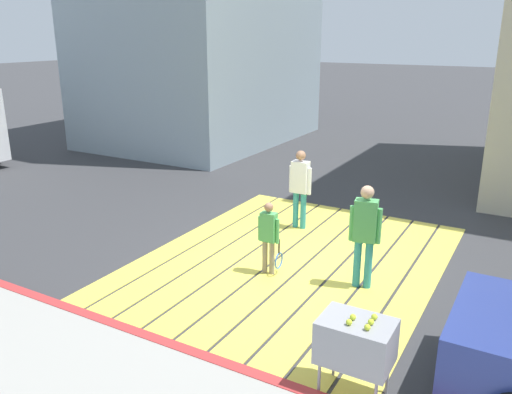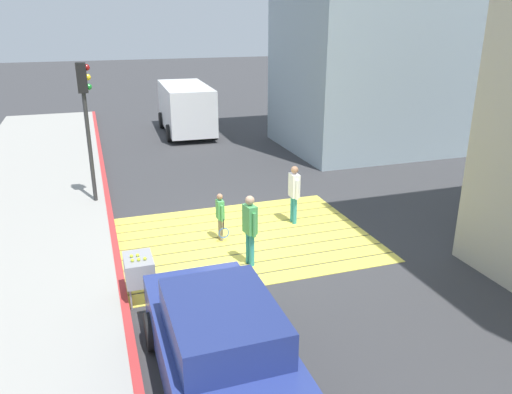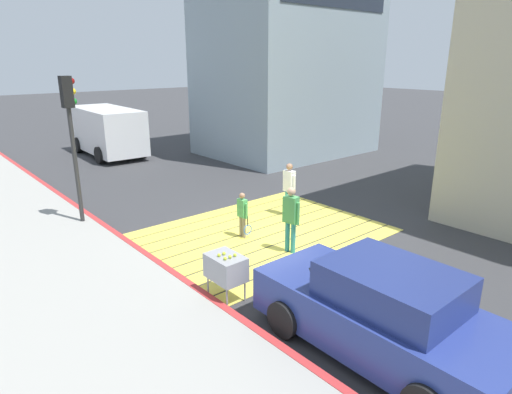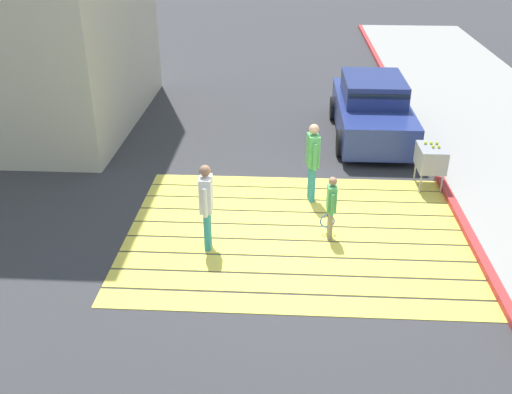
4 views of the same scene
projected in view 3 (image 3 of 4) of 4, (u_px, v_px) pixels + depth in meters
The scene contains 12 objects.
ground_plane at pixel (263, 233), 12.32m from camera, with size 120.00×120.00×0.00m, color #38383A.
crosswalk_stripes at pixel (263, 233), 12.32m from camera, with size 6.40×4.90×0.01m.
sidewalk_west at pixel (54, 298), 8.83m from camera, with size 4.80×40.00×0.12m, color #9E9B93.
curb_painted at pixel (159, 264), 10.28m from camera, with size 0.16×40.00×0.13m, color #BC3333.
building_far_north at pixel (288, 20), 21.32m from camera, with size 8.00×6.03×12.99m.
car_parked_near_curb at pixel (382, 313), 7.09m from camera, with size 1.99×4.30×1.57m.
van_down_street at pixel (107, 130), 21.95m from camera, with size 2.52×5.28×2.35m.
traffic_light_corner at pixel (71, 121), 12.05m from camera, with size 0.39×0.28×4.24m.
tennis_ball_cart at pixel (226, 267), 8.74m from camera, with size 0.56×0.80×1.02m.
pedestrian_adult_lead at pixel (291, 215), 10.81m from camera, with size 0.28×0.49×1.70m.
pedestrian_adult_trailing at pixel (289, 185), 13.46m from camera, with size 0.21×0.49×1.65m.
pedestrian_child_with_racket at pixel (243, 213), 11.81m from camera, with size 0.28×0.39×1.27m.
Camera 3 is at (-7.59, -8.58, 4.65)m, focal length 30.80 mm.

